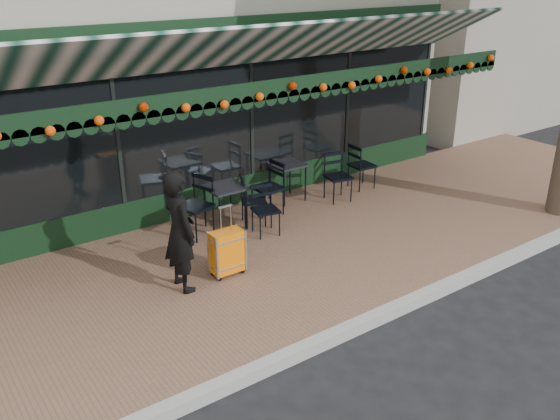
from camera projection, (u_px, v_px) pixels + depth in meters
ground at (336, 336)px, 7.13m from camera, size 80.00×80.00×0.00m
sidewalk at (246, 266)px, 8.60m from camera, size 18.00×4.00×0.15m
curb at (340, 334)px, 7.04m from camera, size 18.00×0.16×0.15m
restaurant_building at (91, 61)px, 12.12m from camera, size 12.00×9.60×4.50m
neighbor_building_right at (484, 19)px, 19.15m from camera, size 12.00×8.00×4.80m
woman at (180, 231)px, 7.59m from camera, size 0.39×0.60×1.64m
suitcase at (227, 252)px, 8.09m from camera, size 0.45×0.25×1.02m
cafe_table_a at (287, 167)px, 10.54m from camera, size 0.56×0.56×0.69m
cafe_table_b at (225, 191)px, 9.39m from camera, size 0.59×0.59×0.72m
chair_a_left at (268, 188)px, 10.01m from camera, size 0.47×0.47×0.92m
chair_a_right at (362, 166)px, 11.19m from camera, size 0.47×0.47×0.87m
chair_a_front at (338, 177)px, 10.59m from camera, size 0.51×0.51×0.87m
chair_b_left at (195, 207)px, 9.20m from camera, size 0.61×0.61×0.97m
chair_b_right at (254, 201)px, 9.65m from camera, size 0.54×0.54×0.81m
chair_b_front at (266, 211)px, 9.28m from camera, size 0.47×0.47×0.80m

